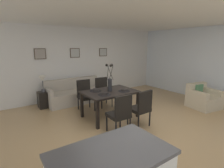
# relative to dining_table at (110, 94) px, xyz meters

# --- Properties ---
(ground_plane) EXTENTS (9.00, 9.00, 0.00)m
(ground_plane) POSITION_rel_dining_table_xyz_m (0.13, -0.91, -0.65)
(ground_plane) COLOR tan
(back_wall_panel) EXTENTS (9.00, 0.10, 2.60)m
(back_wall_panel) POSITION_rel_dining_table_xyz_m (0.13, 2.34, 0.65)
(back_wall_panel) COLOR silver
(back_wall_panel) RESTS_ON ground
(side_window_wall) EXTENTS (0.10, 6.30, 2.60)m
(side_window_wall) POSITION_rel_dining_table_xyz_m (3.78, -0.51, 0.65)
(side_window_wall) COLOR white
(side_window_wall) RESTS_ON ground
(ceiling_panel) EXTENTS (9.00, 7.20, 0.08)m
(ceiling_panel) POSITION_rel_dining_table_xyz_m (0.13, -0.51, 1.99)
(ceiling_panel) COLOR white
(dining_table) EXTENTS (1.40, 0.98, 0.74)m
(dining_table) POSITION_rel_dining_table_xyz_m (0.00, 0.00, 0.00)
(dining_table) COLOR black
(dining_table) RESTS_ON ground
(dining_chair_near_left) EXTENTS (0.45, 0.45, 0.92)m
(dining_chair_near_left) POSITION_rel_dining_table_xyz_m (-0.34, -0.92, -0.14)
(dining_chair_near_left) COLOR black
(dining_chair_near_left) RESTS_ON ground
(dining_chair_near_right) EXTENTS (0.47, 0.47, 0.92)m
(dining_chair_near_right) POSITION_rel_dining_table_xyz_m (-0.31, 0.90, -0.14)
(dining_chair_near_right) COLOR black
(dining_chair_near_right) RESTS_ON ground
(dining_chair_far_left) EXTENTS (0.45, 0.45, 0.92)m
(dining_chair_far_left) POSITION_rel_dining_table_xyz_m (0.30, -0.92, -0.14)
(dining_chair_far_left) COLOR black
(dining_chair_far_left) RESTS_ON ground
(dining_chair_far_right) EXTENTS (0.47, 0.47, 0.92)m
(dining_chair_far_right) POSITION_rel_dining_table_xyz_m (0.35, 0.93, -0.14)
(dining_chair_far_right) COLOR black
(dining_chair_far_right) RESTS_ON ground
(centerpiece_vase) EXTENTS (0.21, 0.23, 0.73)m
(centerpiece_vase) POSITION_rel_dining_table_xyz_m (0.00, 0.00, 0.37)
(centerpiece_vase) COLOR #232326
(centerpiece_vase) RESTS_ON dining_table
(placemat_near_left) EXTENTS (0.32, 0.32, 0.01)m
(placemat_near_left) POSITION_rel_dining_table_xyz_m (-0.32, -0.22, 0.09)
(placemat_near_left) COLOR black
(placemat_near_left) RESTS_ON dining_table
(bowl_near_left) EXTENTS (0.17, 0.17, 0.07)m
(bowl_near_left) POSITION_rel_dining_table_xyz_m (-0.32, -0.22, 0.13)
(bowl_near_left) COLOR #2D2826
(bowl_near_left) RESTS_ON dining_table
(placemat_near_right) EXTENTS (0.32, 0.32, 0.01)m
(placemat_near_right) POSITION_rel_dining_table_xyz_m (-0.32, 0.22, 0.09)
(placemat_near_right) COLOR black
(placemat_near_right) RESTS_ON dining_table
(bowl_near_right) EXTENTS (0.17, 0.17, 0.07)m
(bowl_near_right) POSITION_rel_dining_table_xyz_m (-0.32, 0.22, 0.13)
(bowl_near_right) COLOR #2D2826
(bowl_near_right) RESTS_ON dining_table
(placemat_far_left) EXTENTS (0.32, 0.32, 0.01)m
(placemat_far_left) POSITION_rel_dining_table_xyz_m (0.32, -0.22, 0.09)
(placemat_far_left) COLOR black
(placemat_far_left) RESTS_ON dining_table
(bowl_far_left) EXTENTS (0.17, 0.17, 0.07)m
(bowl_far_left) POSITION_rel_dining_table_xyz_m (0.32, -0.22, 0.13)
(bowl_far_left) COLOR #2D2826
(bowl_far_left) RESTS_ON dining_table
(sofa) EXTENTS (1.98, 0.84, 0.80)m
(sofa) POSITION_rel_dining_table_xyz_m (-0.24, 1.79, -0.38)
(sofa) COLOR #B2A899
(sofa) RESTS_ON ground
(side_table) EXTENTS (0.36, 0.36, 0.52)m
(side_table) POSITION_rel_dining_table_xyz_m (-1.30, 1.82, -0.39)
(side_table) COLOR black
(side_table) RESTS_ON ground
(table_lamp) EXTENTS (0.22, 0.22, 0.51)m
(table_lamp) POSITION_rel_dining_table_xyz_m (-1.30, 1.82, 0.24)
(table_lamp) COLOR #4C4C51
(table_lamp) RESTS_ON side_table
(armchair) EXTENTS (0.92, 0.92, 0.75)m
(armchair) POSITION_rel_dining_table_xyz_m (2.87, -1.05, -0.37)
(armchair) COLOR beige
(armchair) RESTS_ON ground
(framed_picture_left) EXTENTS (0.37, 0.03, 0.35)m
(framed_picture_left) POSITION_rel_dining_table_xyz_m (-1.20, 2.27, 1.03)
(framed_picture_left) COLOR #473828
(framed_picture_center) EXTENTS (0.37, 0.03, 0.34)m
(framed_picture_center) POSITION_rel_dining_table_xyz_m (0.00, 2.27, 1.03)
(framed_picture_center) COLOR #473828
(framed_picture_right) EXTENTS (0.35, 0.03, 0.32)m
(framed_picture_right) POSITION_rel_dining_table_xyz_m (1.20, 2.27, 1.03)
(framed_picture_right) COLOR #473828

